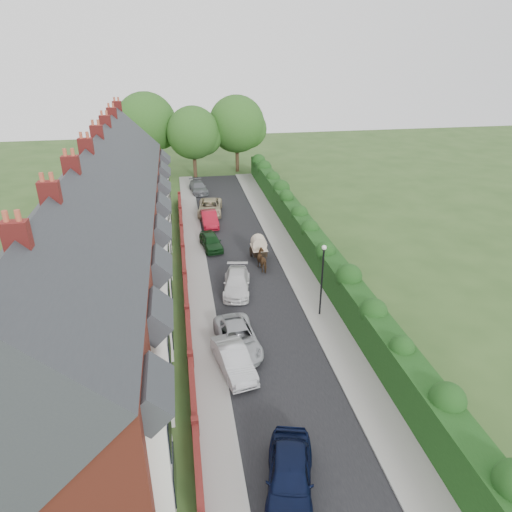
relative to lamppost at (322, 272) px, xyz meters
The scene contains 23 objects.
ground 6.20m from the lamppost, 130.36° to the right, with size 140.00×140.00×0.00m, color #2D4C1E.
road 8.66m from the lamppost, 119.12° to the left, with size 6.00×58.00×0.02m, color black.
pavement_hedge_side 7.71m from the lamppost, 88.36° to the left, with size 2.20×58.00×0.12m, color gray.
pavement_house_side 10.93m from the lamppost, 137.91° to the left, with size 1.70×58.00×0.12m, color gray.
kerb_hedge_side 7.76m from the lamppost, 96.92° to the left, with size 0.18×58.00×0.13m, color gray.
kerb_house_side 10.38m from the lamppost, 134.79° to the left, with size 0.18×58.00×0.13m, color gray.
hedge 7.47m from the lamppost, 74.05° to the left, with size 2.10×58.00×2.85m.
terrace_row 15.52m from the lamppost, 157.25° to the left, with size 9.05×40.50×11.50m.
garden_wall_row 10.98m from the lamppost, 145.56° to the left, with size 0.35×40.35×1.10m.
lamppost is the anchor object (origin of this frame).
tree_far_left 36.66m from the lamppost, 99.53° to the left, with size 7.14×6.80×9.29m.
tree_far_right 38.20m from the lamppost, 90.02° to the left, with size 7.98×7.60×10.31m.
tree_far_back 41.01m from the lamppost, 107.06° to the left, with size 8.40×8.00×10.82m.
car_navy 13.72m from the lamppost, 112.30° to the right, with size 1.89×4.70×1.60m, color black.
car_silver_a 8.29m from the lamppost, 144.29° to the right, with size 1.51×4.32×1.42m, color #A9A9AE.
car_silver_b 6.96m from the lamppost, 156.22° to the right, with size 2.27×4.92×1.37m, color #ABAEB3.
car_white 7.09m from the lamppost, 139.88° to the left, with size 1.88×4.62×1.34m, color silver.
car_green 13.96m from the lamppost, 117.17° to the left, with size 1.58×3.93×1.34m, color black.
car_red 18.95m from the lamppost, 108.50° to the left, with size 1.49×4.26×1.40m, color maroon.
car_beige 22.01m from the lamppost, 104.90° to the left, with size 2.41×5.23×1.45m, color #BEAC89.
car_grey 29.82m from the lamppost, 102.45° to the left, with size 1.80×4.43×1.29m, color slate.
horse 8.15m from the lamppost, 108.50° to the left, with size 0.87×1.90×1.60m, color #462E19.
horse_cart 9.95m from the lamppost, 104.66° to the left, with size 1.29×2.86×2.06m.
Camera 1 is at (-5.26, -20.91, 16.73)m, focal length 32.00 mm.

